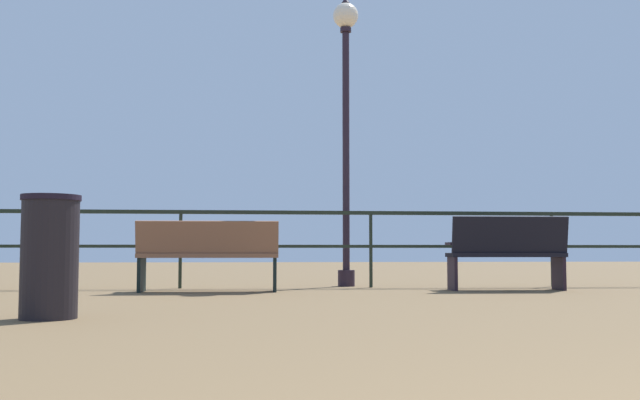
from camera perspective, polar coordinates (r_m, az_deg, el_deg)
pier_railing at (r=9.70m, az=3.98°, el=-2.36°), size 19.95×0.05×1.01m
bench_near_left at (r=8.69m, az=-8.71°, el=-4.01°), size 1.66×0.63×0.83m
bench_near_right at (r=9.23m, az=14.42°, el=-3.77°), size 1.43×0.62×0.90m
lamppost_center at (r=10.23m, az=2.03°, el=8.20°), size 0.35×0.35×4.04m
trash_bin at (r=5.59m, az=-20.34°, el=-4.15°), size 0.42×0.42×0.89m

